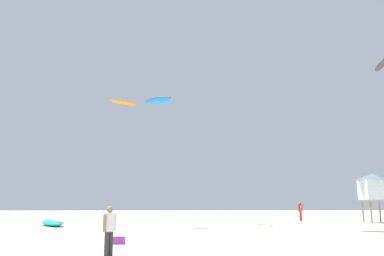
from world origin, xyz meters
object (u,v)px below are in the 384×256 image
object	(u,v)px
person_midground	(300,210)
kite_aloft_6	(381,65)
kite_aloft_2	(124,102)
lifeguard_tower	(373,186)
person_foreground	(109,227)
cooler_box	(119,240)
kite_grounded_near	(52,222)
kite_aloft_0	(158,100)

from	to	relation	value
person_midground	kite_aloft_6	xyz separation A→B (m)	(9.43, 1.24, 14.44)
person_midground	kite_aloft_2	bearing A→B (deg)	138.94
lifeguard_tower	person_midground	bearing A→B (deg)	155.66
person_foreground	cooler_box	size ratio (longest dim) A/B	3.07
lifeguard_tower	kite_aloft_2	bearing A→B (deg)	142.82
kite_aloft_6	kite_aloft_2	bearing A→B (deg)	152.29
cooler_box	kite_grounded_near	bearing A→B (deg)	120.06
lifeguard_tower	kite_aloft_6	size ratio (longest dim) A/B	1.11
person_foreground	kite_aloft_6	distance (m)	35.48
person_midground	cooler_box	xyz separation A→B (m)	(-13.59, -18.02, -0.86)
person_midground	kite_aloft_6	world-z (taller)	kite_aloft_6
person_foreground	lifeguard_tower	bearing A→B (deg)	-98.56
cooler_box	kite_aloft_6	world-z (taller)	kite_aloft_6
person_midground	cooler_box	size ratio (longest dim) A/B	3.11
person_foreground	kite_aloft_0	distance (m)	16.62
person_midground	cooler_box	world-z (taller)	person_midground
kite_grounded_near	kite_aloft_0	distance (m)	12.11
lifeguard_tower	cooler_box	distance (m)	24.87
cooler_box	kite_aloft_2	world-z (taller)	kite_aloft_2
person_foreground	kite_aloft_2	distance (m)	41.06
kite_aloft_0	kite_aloft_2	world-z (taller)	kite_aloft_2
cooler_box	kite_aloft_2	bearing A→B (deg)	99.16
cooler_box	kite_aloft_0	world-z (taller)	kite_aloft_0
person_midground	kite_grounded_near	distance (m)	21.41
kite_grounded_near	lifeguard_tower	bearing A→B (deg)	7.44
kite_grounded_near	kite_aloft_2	xyz separation A→B (m)	(1.43, 22.24, 14.95)
kite_aloft_2	person_midground	bearing A→B (deg)	-40.35
person_midground	kite_aloft_6	distance (m)	17.29
person_foreground	cooler_box	xyz separation A→B (m)	(-0.29, 3.84, -0.84)
person_midground	kite_aloft_6	bearing A→B (deg)	6.79
person_foreground	kite_aloft_6	world-z (taller)	kite_aloft_6
kite_aloft_2	kite_aloft_6	bearing A→B (deg)	-27.71
person_midground	kite_aloft_0	xyz separation A→B (m)	(-12.68, -7.49, 8.32)
kite_grounded_near	lifeguard_tower	distance (m)	26.60
lifeguard_tower	kite_aloft_6	distance (m)	13.50
kite_aloft_2	kite_aloft_6	size ratio (longest dim) A/B	1.07
kite_aloft_0	kite_aloft_6	bearing A→B (deg)	21.54
kite_grounded_near	lifeguard_tower	world-z (taller)	lifeguard_tower
kite_grounded_near	kite_aloft_6	xyz separation A→B (m)	(29.97, 7.24, 15.20)
cooler_box	lifeguard_tower	bearing A→B (deg)	38.70
person_foreground	kite_aloft_0	bearing A→B (deg)	-56.48
kite_aloft_0	kite_grounded_near	bearing A→B (deg)	169.30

